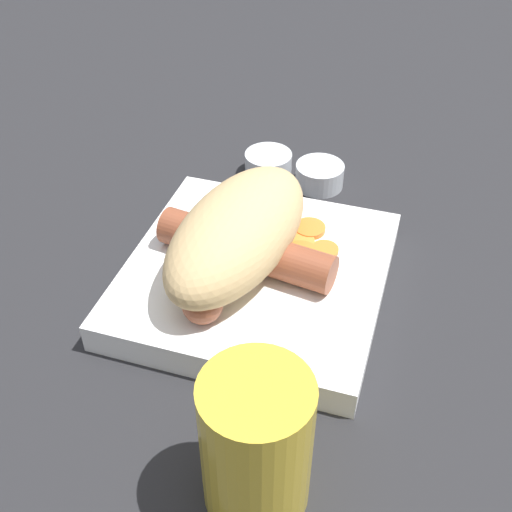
# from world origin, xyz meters

# --- Properties ---
(ground_plane) EXTENTS (3.00, 3.00, 0.00)m
(ground_plane) POSITION_xyz_m (0.00, 0.00, 0.00)
(ground_plane) COLOR #232326
(food_tray) EXTENTS (0.20, 0.20, 0.02)m
(food_tray) POSITION_xyz_m (0.00, 0.00, 0.01)
(food_tray) COLOR white
(food_tray) RESTS_ON ground_plane
(bread_roll) EXTENTS (0.18, 0.11, 0.06)m
(bread_roll) POSITION_xyz_m (0.00, -0.01, 0.05)
(bread_roll) COLOR tan
(bread_roll) RESTS_ON food_tray
(sausage) EXTENTS (0.17, 0.15, 0.03)m
(sausage) POSITION_xyz_m (-0.00, -0.01, 0.04)
(sausage) COLOR brown
(sausage) RESTS_ON food_tray
(pickled_veggies) EXTENTS (0.08, 0.05, 0.00)m
(pickled_veggies) POSITION_xyz_m (-0.03, 0.03, 0.03)
(pickled_veggies) COLOR orange
(pickled_veggies) RESTS_ON food_tray
(condiment_cup_near) EXTENTS (0.05, 0.05, 0.02)m
(condiment_cup_near) POSITION_xyz_m (-0.16, 0.01, 0.01)
(condiment_cup_near) COLOR silver
(condiment_cup_near) RESTS_ON ground_plane
(condiment_cup_far) EXTENTS (0.05, 0.05, 0.02)m
(condiment_cup_far) POSITION_xyz_m (-0.16, -0.04, 0.01)
(condiment_cup_far) COLOR silver
(condiment_cup_far) RESTS_ON ground_plane
(drink_glass) EXTENTS (0.06, 0.06, 0.10)m
(drink_glass) POSITION_xyz_m (0.17, 0.05, 0.05)
(drink_glass) COLOR gold
(drink_glass) RESTS_ON ground_plane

